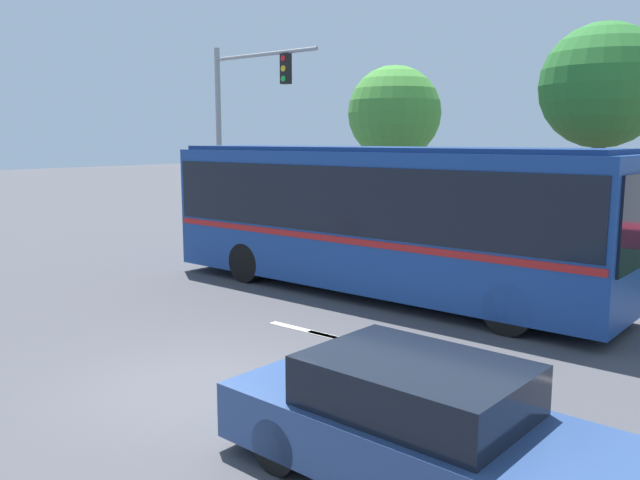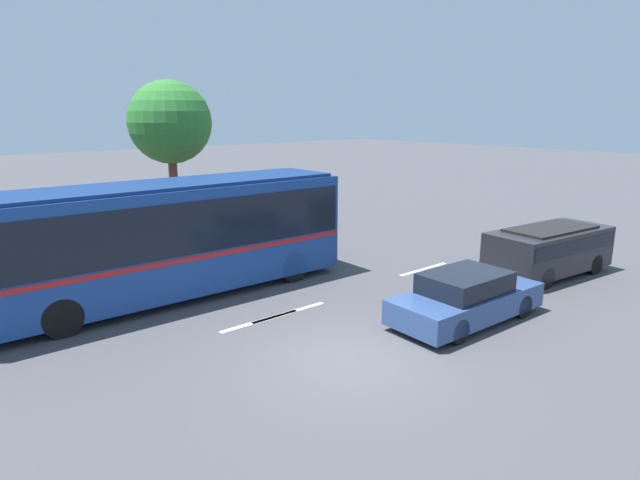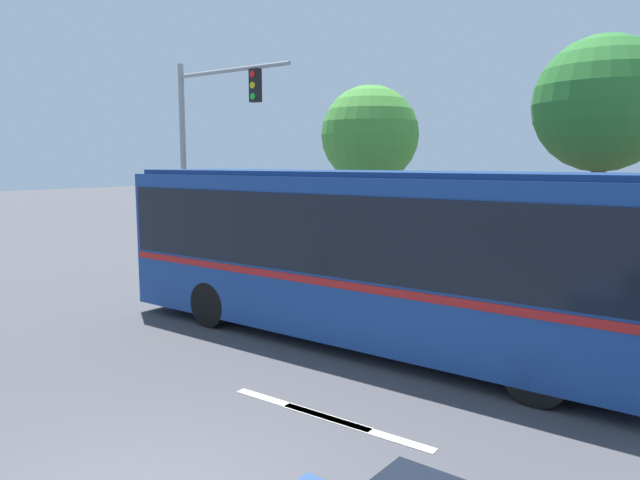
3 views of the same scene
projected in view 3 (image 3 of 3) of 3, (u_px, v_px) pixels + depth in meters
The scene contains 6 objects.
city_bus at pixel (363, 246), 11.53m from camera, with size 11.22×2.75×3.42m.
traffic_light_pole at pixel (204, 140), 17.61m from camera, with size 4.38×0.24×6.58m.
street_tree_left at pixel (370, 135), 19.84m from camera, with size 3.33×3.33×6.18m.
street_tree_centre at pixel (603, 106), 14.11m from camera, with size 3.29×3.29×6.63m.
lane_stripe_near at pixel (354, 426), 7.96m from camera, with size 2.40×0.16×0.01m, color silver.
lane_stripe_mid at pixel (300, 409), 8.52m from camera, with size 2.40×0.16×0.01m, color silver.
Camera 3 is at (4.74, -3.29, 3.59)m, focal length 32.72 mm.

